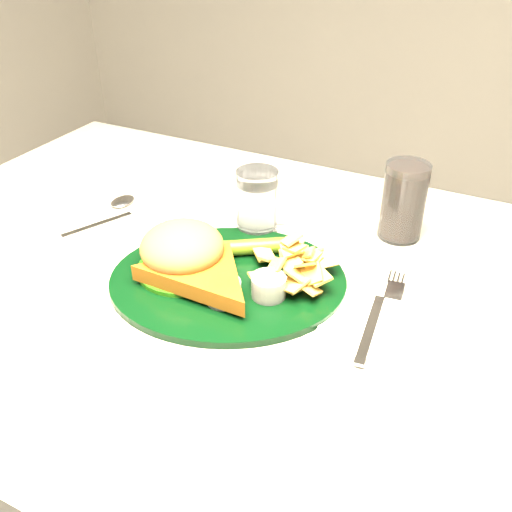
{
  "coord_description": "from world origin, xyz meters",
  "views": [
    {
      "loc": [
        0.31,
        -0.57,
        1.21
      ],
      "look_at": [
        0.03,
        -0.01,
        0.8
      ],
      "focal_mm": 40.0,
      "sensor_mm": 36.0,
      "label": 1
    }
  ],
  "objects_px": {
    "fork_napkin": "(373,324)",
    "dinner_plate": "(227,261)",
    "water_glass": "(257,202)",
    "cola_glass": "(404,201)",
    "table": "(245,452)"
  },
  "relations": [
    {
      "from": "fork_napkin",
      "to": "dinner_plate",
      "type": "bearing_deg",
      "value": 173.25
    },
    {
      "from": "water_glass",
      "to": "cola_glass",
      "type": "relative_size",
      "value": 0.85
    },
    {
      "from": "water_glass",
      "to": "dinner_plate",
      "type": "bearing_deg",
      "value": -79.01
    },
    {
      "from": "table",
      "to": "cola_glass",
      "type": "bearing_deg",
      "value": 51.64
    },
    {
      "from": "fork_napkin",
      "to": "water_glass",
      "type": "bearing_deg",
      "value": 141.56
    },
    {
      "from": "cola_glass",
      "to": "fork_napkin",
      "type": "xyz_separation_m",
      "value": [
        0.03,
        -0.23,
        -0.05
      ]
    },
    {
      "from": "dinner_plate",
      "to": "cola_glass",
      "type": "distance_m",
      "value": 0.29
    },
    {
      "from": "cola_glass",
      "to": "fork_napkin",
      "type": "bearing_deg",
      "value": -82.83
    },
    {
      "from": "table",
      "to": "water_glass",
      "type": "bearing_deg",
      "value": 107.26
    },
    {
      "from": "water_glass",
      "to": "table",
      "type": "bearing_deg",
      "value": -72.74
    },
    {
      "from": "table",
      "to": "water_glass",
      "type": "height_order",
      "value": "water_glass"
    },
    {
      "from": "cola_glass",
      "to": "fork_napkin",
      "type": "height_order",
      "value": "cola_glass"
    },
    {
      "from": "water_glass",
      "to": "fork_napkin",
      "type": "xyz_separation_m",
      "value": [
        0.23,
        -0.15,
        -0.04
      ]
    },
    {
      "from": "table",
      "to": "fork_napkin",
      "type": "xyz_separation_m",
      "value": [
        0.19,
        -0.02,
        0.38
      ]
    },
    {
      "from": "dinner_plate",
      "to": "fork_napkin",
      "type": "height_order",
      "value": "dinner_plate"
    }
  ]
}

